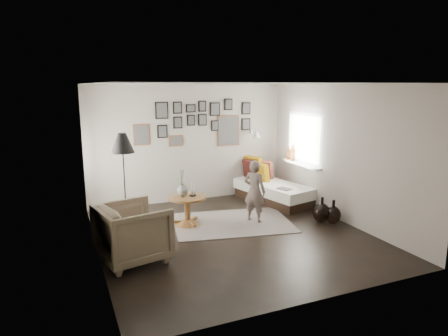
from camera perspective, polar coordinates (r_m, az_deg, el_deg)
name	(u,v)px	position (r m, az deg, el deg)	size (l,w,h in m)	color
ground	(232,235)	(7.10, 1.21, -9.52)	(4.80, 4.80, 0.00)	black
wall_back	(189,144)	(8.95, -5.03, 3.50)	(4.50, 4.50, 0.00)	#A99F94
wall_front	(318,198)	(4.71, 13.30, -4.25)	(4.50, 4.50, 0.00)	#A99F94
wall_left	(94,173)	(6.19, -18.13, -0.73)	(4.80, 4.80, 0.00)	#A99F94
wall_right	(341,154)	(7.91, 16.31, 2.00)	(4.80, 4.80, 0.00)	#A99F94
ceiling	(233,84)	(6.62, 1.31, 11.96)	(4.80, 4.80, 0.00)	white
door_left	(89,174)	(7.41, -18.71, -0.76)	(0.00, 2.14, 2.14)	white
window_right	(297,161)	(9.00, 10.45, 1.02)	(0.15, 1.32, 1.30)	white
gallery_wall	(201,123)	(8.98, -3.29, 6.39)	(2.74, 0.03, 1.08)	brown
wall_sconce	(256,134)	(9.28, 4.64, 4.81)	(0.18, 0.36, 0.16)	white
rug	(232,223)	(7.68, 1.19, -7.81)	(2.19, 1.53, 0.01)	beige
pedestal_table	(187,212)	(7.53, -5.24, -6.24)	(0.71, 0.71, 0.56)	brown
vase	(183,188)	(7.40, -5.94, -2.92)	(0.20, 0.20, 0.50)	black
candles	(193,189)	(7.44, -4.49, -3.02)	(0.12, 0.12, 0.26)	black
daybed	(271,189)	(9.09, 6.77, -2.93)	(1.23, 2.05, 0.94)	black
magazine_on_daybed	(284,189)	(8.50, 8.63, -2.96)	(0.21, 0.29, 0.02)	black
armchair	(133,233)	(6.13, -12.90, -9.00)	(0.93, 0.95, 0.87)	#70634B
armchair_cushion	(134,228)	(6.16, -12.73, -8.42)	(0.39, 0.39, 0.10)	white
floor_lamp	(123,147)	(7.27, -14.28, 2.97)	(0.41, 0.41, 1.75)	black
magazine_basket	(119,252)	(6.15, -14.73, -11.49)	(0.38, 0.38, 0.38)	black
demijohn_large	(322,213)	(7.86, 13.78, -6.24)	(0.33, 0.33, 0.50)	black
demijohn_small	(333,215)	(7.88, 15.31, -6.45)	(0.30, 0.30, 0.46)	black
child	(255,191)	(7.61, 4.39, -3.34)	(0.44, 0.29, 1.20)	#6B5B54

